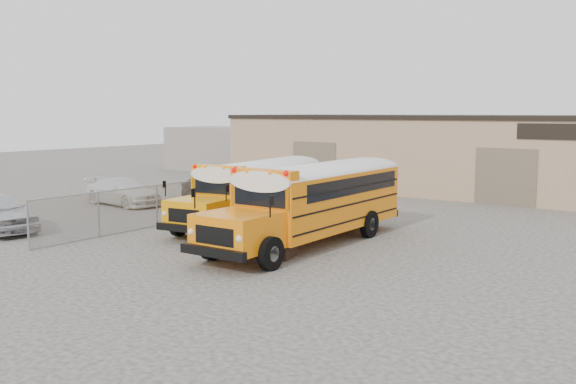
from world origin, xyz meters
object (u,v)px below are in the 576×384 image
Objects in this scene: school_bus_right at (389,182)px; car_white at (123,191)px; school_bus_left at (313,175)px; car_dark at (214,192)px; tarp_bundle at (276,232)px.

school_bus_right is 2.12× the size of car_white.
school_bus_left is 2.20× the size of car_dark.
school_bus_right reaches higher than car_dark.
tarp_bundle is 14.83m from car_white.
car_white is (-13.95, 5.01, -0.15)m from tarp_bundle.
car_white is at bearing 140.25° from car_dark.
school_bus_left is 5.80× the size of tarp_bundle.
tarp_bundle is (0.43, -8.96, -0.89)m from school_bus_right.
car_white is 1.11× the size of car_dark.
school_bus_right is at bearing 92.73° from tarp_bundle.
car_dark is at bearing -171.87° from school_bus_right.
school_bus_right is 6.16× the size of tarp_bundle.
car_dark reaches higher than car_white.
school_bus_left is at bearing 163.88° from school_bus_right.
school_bus_left is 5.25m from car_dark.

